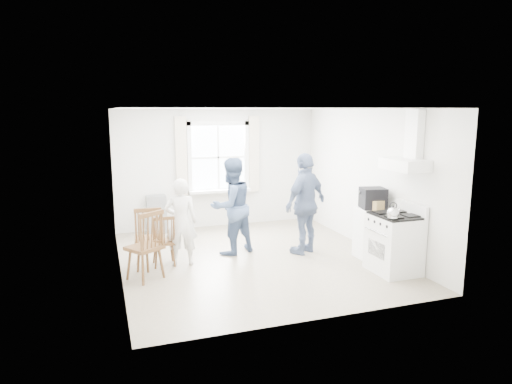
# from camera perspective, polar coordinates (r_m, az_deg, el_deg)

# --- Properties ---
(room_shell) EXTENTS (4.62, 5.12, 2.64)m
(room_shell) POSITION_cam_1_polar(r_m,az_deg,el_deg) (7.79, -0.24, 0.77)
(room_shell) COLOR gray
(room_shell) RESTS_ON ground
(window_assembly) EXTENTS (1.88, 0.24, 1.70)m
(window_assembly) POSITION_cam_1_polar(r_m,az_deg,el_deg) (10.10, -4.70, 3.83)
(window_assembly) COLOR white
(window_assembly) RESTS_ON room_shell
(range_hood) EXTENTS (0.45, 0.76, 0.94)m
(range_hood) POSITION_cam_1_polar(r_m,az_deg,el_deg) (7.49, 18.45, 4.51)
(range_hood) COLOR white
(range_hood) RESTS_ON room_shell
(shelf_unit) EXTENTS (0.40, 0.30, 0.80)m
(shelf_unit) POSITION_cam_1_polar(r_m,az_deg,el_deg) (9.91, -12.31, -2.73)
(shelf_unit) COLOR gray
(shelf_unit) RESTS_ON ground
(gas_stove) EXTENTS (0.68, 0.76, 1.12)m
(gas_stove) POSITION_cam_1_polar(r_m,az_deg,el_deg) (7.66, 16.89, -6.11)
(gas_stove) COLOR silver
(gas_stove) RESTS_ON ground
(kettle) EXTENTS (0.18, 0.18, 0.26)m
(kettle) POSITION_cam_1_polar(r_m,az_deg,el_deg) (7.20, 16.74, -2.55)
(kettle) COLOR silver
(kettle) RESTS_ON gas_stove
(low_cabinet) EXTENTS (0.50, 0.55, 0.90)m
(low_cabinet) POSITION_cam_1_polar(r_m,az_deg,el_deg) (8.26, 14.44, -5.05)
(low_cabinet) COLOR white
(low_cabinet) RESTS_ON ground
(stereo_stack) EXTENTS (0.47, 0.43, 0.36)m
(stereo_stack) POSITION_cam_1_polar(r_m,az_deg,el_deg) (8.11, 14.41, -0.75)
(stereo_stack) COLOR black
(stereo_stack) RESTS_ON low_cabinet
(cardboard_box) EXTENTS (0.29, 0.24, 0.16)m
(cardboard_box) POSITION_cam_1_polar(r_m,az_deg,el_deg) (8.03, 14.99, -1.60)
(cardboard_box) COLOR olive
(cardboard_box) RESTS_ON low_cabinet
(windsor_chair_a) EXTENTS (0.48, 0.47, 1.06)m
(windsor_chair_a) POSITION_cam_1_polar(r_m,az_deg,el_deg) (7.58, -13.30, -4.83)
(windsor_chair_a) COLOR #4D3018
(windsor_chair_a) RESTS_ON ground
(windsor_chair_b) EXTENTS (0.38, 0.37, 0.87)m
(windsor_chair_b) POSITION_cam_1_polar(r_m,az_deg,el_deg) (7.70, -11.44, -5.38)
(windsor_chair_b) COLOR #4D3018
(windsor_chair_b) RESTS_ON ground
(windsor_chair_c) EXTENTS (0.63, 0.63, 1.10)m
(windsor_chair_c) POSITION_cam_1_polar(r_m,az_deg,el_deg) (7.10, -13.23, -5.64)
(windsor_chair_c) COLOR #4D3018
(windsor_chair_c) RESTS_ON ground
(person_left) EXTENTS (0.64, 0.64, 1.48)m
(person_left) POSITION_cam_1_polar(r_m,az_deg,el_deg) (7.72, -9.34, -3.71)
(person_left) COLOR silver
(person_left) RESTS_ON ground
(person_mid) EXTENTS (1.10, 1.10, 1.75)m
(person_mid) POSITION_cam_1_polar(r_m,az_deg,el_deg) (8.20, -3.10, -1.79)
(person_mid) COLOR #405477
(person_mid) RESTS_ON ground
(person_right) EXTENTS (1.46, 1.46, 1.83)m
(person_right) POSITION_cam_1_polar(r_m,az_deg,el_deg) (8.26, 6.21, -1.46)
(person_right) COLOR navy
(person_right) RESTS_ON ground
(potted_plant) EXTENTS (0.19, 0.19, 0.29)m
(potted_plant) POSITION_cam_1_polar(r_m,az_deg,el_deg) (10.17, -2.49, 1.26)
(potted_plant) COLOR #316F38
(potted_plant) RESTS_ON window_assembly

